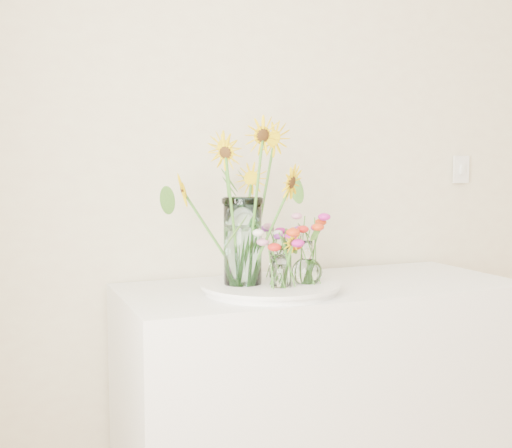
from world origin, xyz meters
The scene contains 10 objects.
counter centered at (-0.53, 1.93, 0.45)m, with size 1.40×0.60×0.90m, color white.
tray centered at (-0.75, 1.87, 0.91)m, with size 0.44×0.44×0.03m, color white.
mason_jar centered at (-0.84, 1.89, 1.07)m, with size 0.12×0.12×0.29m, color silver.
sunflower_bouquet centered at (-0.84, 1.89, 1.20)m, with size 0.69×0.69×0.55m, color #E8C104, non-canonical shape.
small_vase_a centered at (-0.75, 1.79, 0.98)m, with size 0.06×0.06×0.11m, color white.
wildflower_posy_a centered at (-0.75, 1.79, 1.02)m, with size 0.21×0.21×0.20m, color red, non-canonical shape.
small_vase_b centered at (-0.64, 1.82, 1.00)m, with size 0.10×0.10×0.15m, color white, non-canonical shape.
wildflower_posy_b centered at (-0.64, 1.82, 1.04)m, with size 0.19×0.19×0.24m, color red, non-canonical shape.
small_vase_c centered at (-0.68, 1.95, 0.98)m, with size 0.07×0.07×0.12m, color white.
wildflower_posy_c centered at (-0.68, 1.95, 1.03)m, with size 0.18×0.18×0.21m, color red, non-canonical shape.
Camera 1 is at (-1.59, -0.04, 1.31)m, focal length 45.00 mm.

